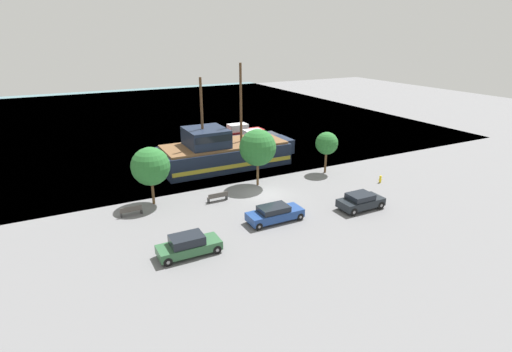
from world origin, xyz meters
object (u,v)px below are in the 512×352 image
pirate_ship (223,152)px  fire_hydrant (380,179)px  moored_boat_dockside (240,132)px  parked_car_curb_rear (189,245)px  parked_car_curb_mid (361,201)px  bench_promenade_east (218,197)px  bench_promenade_west (131,211)px  moored_boat_outer (256,137)px  parked_car_curb_front (275,213)px

pirate_ship → fire_hydrant: 17.54m
moored_boat_dockside → parked_car_curb_rear: size_ratio=1.62×
pirate_ship → parked_car_curb_mid: bearing=-70.1°
fire_hydrant → bench_promenade_east: 17.05m
parked_car_curb_mid → parked_car_curb_rear: size_ratio=0.93×
pirate_ship → parked_car_curb_mid: pirate_ship is taller
bench_promenade_west → parked_car_curb_rear: bearing=-74.5°
moored_boat_outer → moored_boat_dockside: bearing=103.6°
bench_promenade_east → moored_boat_outer: bearing=53.6°
parked_car_curb_rear → bench_promenade_east: size_ratio=2.31×
parked_car_curb_front → bench_promenade_west: bearing=147.6°
pirate_ship → parked_car_curb_mid: (6.00, -16.57, -0.98)m
parked_car_curb_front → parked_car_curb_mid: (7.89, -1.34, 0.04)m
parked_car_curb_mid → moored_boat_outer: bearing=84.1°
parked_car_curb_rear → bench_promenade_east: (5.35, 7.79, -0.28)m
moored_boat_dockside → parked_car_curb_rear: 33.91m
moored_boat_dockside → parked_car_curb_mid: bearing=-93.5°
bench_promenade_east → bench_promenade_west: same height
parked_car_curb_front → parked_car_curb_mid: bearing=-9.7°
pirate_ship → parked_car_curb_rear: pirate_ship is taller
pirate_ship → moored_boat_dockside: bearing=57.0°
fire_hydrant → pirate_ship: bearing=134.5°
moored_boat_outer → bench_promenade_west: moored_boat_outer is taller
fire_hydrant → bench_promenade_west: 24.69m
pirate_ship → bench_promenade_west: size_ratio=8.69×
parked_car_curb_mid → fire_hydrant: size_ratio=5.30×
bench_promenade_west → fire_hydrant: bearing=-8.7°
parked_car_curb_front → bench_promenade_west: (-10.24, 6.51, -0.24)m
moored_boat_dockside → moored_boat_outer: size_ratio=1.11×
pirate_ship → moored_boat_outer: size_ratio=2.46×
pirate_ship → bench_promenade_west: (-12.14, -8.72, -1.26)m
moored_boat_dockside → bench_promenade_west: 28.68m
moored_boat_dockside → bench_promenade_west: moored_boat_dockside is taller
pirate_ship → parked_car_curb_rear: 19.71m
pirate_ship → bench_promenade_west: bearing=-144.3°
pirate_ship → fire_hydrant: size_ratio=20.59×
parked_car_curb_rear → parked_car_curb_mid: bearing=1.7°
moored_boat_dockside → bench_promenade_west: bearing=-133.9°
moored_boat_outer → parked_car_curb_front: 25.95m
parked_car_curb_mid → bench_promenade_east: size_ratio=2.13×
parked_car_curb_rear → fire_hydrant: bearing=11.7°
bench_promenade_east → bench_promenade_west: size_ratio=1.05×
moored_boat_dockside → parked_car_curb_front: (-9.66, -27.16, -0.01)m
moored_boat_dockside → bench_promenade_west: size_ratio=3.91×
moored_boat_dockside → parked_car_curb_rear: bearing=-121.2°
parked_car_curb_mid → bench_promenade_east: parked_car_curb_mid is taller
fire_hydrant → parked_car_curb_mid: bearing=-146.8°
parked_car_curb_front → parked_car_curb_rear: (-7.93, -1.83, 0.05)m
pirate_ship → parked_car_curb_rear: bearing=-120.0°
fire_hydrant → bench_promenade_east: size_ratio=0.40×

